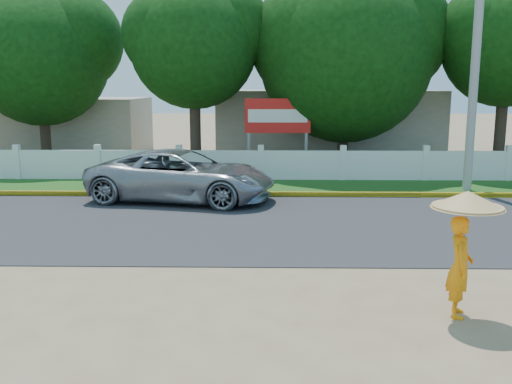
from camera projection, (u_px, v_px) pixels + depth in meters
ground at (254, 286)px, 9.98m from camera, size 120.00×120.00×0.00m
road at (258, 224)px, 14.40m from camera, size 60.00×7.00×0.02m
grass_verge at (260, 187)px, 19.55m from camera, size 60.00×3.50×0.03m
curb at (260, 194)px, 17.87m from camera, size 40.00×0.18×0.16m
fence at (261, 165)px, 20.88m from camera, size 40.00×0.10×1.10m
building_near at (325, 124)px, 27.31m from camera, size 10.00×6.00×3.20m
building_far at (63, 126)px, 28.57m from camera, size 8.00×5.00×2.80m
utility_pole at (475, 63)px, 18.12m from camera, size 0.28×0.28×8.27m
vehicle at (182, 176)px, 17.14m from camera, size 5.96×3.61×1.55m
monk_with_parasol at (464, 235)px, 8.48m from camera, size 1.07×1.07×1.94m
billboard at (278, 120)px, 21.65m from camera, size 2.50×0.13×2.95m
tree_row at (376, 51)px, 22.85m from camera, size 42.21×7.41×8.51m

